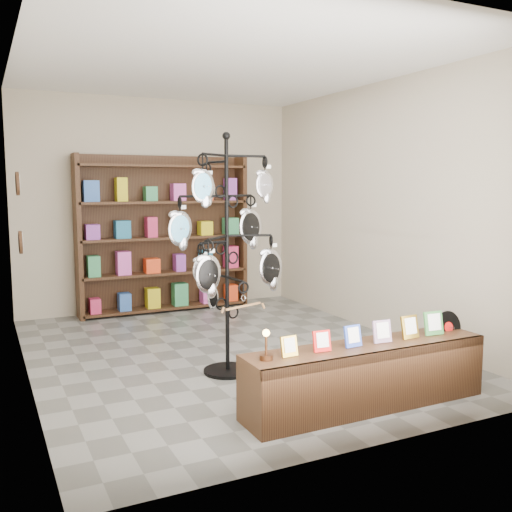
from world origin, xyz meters
The scene contains 6 objects.
ground centered at (0.00, 0.00, 0.00)m, with size 5.00×5.00×0.00m, color slate.
room_envelope centered at (0.00, 0.00, 1.85)m, with size 5.00×5.00×5.00m.
display_tree centered at (-0.27, -0.62, 1.31)m, with size 1.18×1.15×2.27m.
front_shelf centered at (0.40, -1.90, 0.26)m, with size 2.11×0.44×0.75m.
back_shelving centered at (0.00, 2.30, 1.03)m, with size 2.42×0.36×2.20m.
wall_clocks centered at (-1.97, 0.80, 1.50)m, with size 0.03×0.24×0.84m.
Camera 1 is at (-2.33, -5.50, 1.78)m, focal length 40.00 mm.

